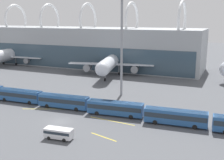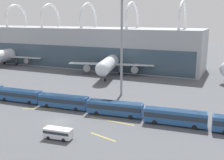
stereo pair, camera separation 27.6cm
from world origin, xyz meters
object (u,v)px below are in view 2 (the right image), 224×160
(shuttle_bus_1, at_px, (19,95))
(service_van_foreground, at_px, (58,133))
(airliner_at_gate_near, at_px, (8,55))
(airliner_at_gate_far, at_px, (111,63))
(shuttle_bus_2, at_px, (63,101))
(shuttle_bus_4, at_px, (175,116))
(shuttle_bus_3, at_px, (115,107))
(floodlight_mast, at_px, (122,37))

(shuttle_bus_1, height_order, service_van_foreground, shuttle_bus_1)
(service_van_foreground, bearing_deg, airliner_at_gate_near, -47.13)
(airliner_at_gate_far, relative_size, shuttle_bus_2, 2.57)
(shuttle_bus_4, bearing_deg, shuttle_bus_1, 175.48)
(airliner_at_gate_far, height_order, shuttle_bus_2, airliner_at_gate_far)
(shuttle_bus_1, bearing_deg, service_van_foreground, -37.41)
(airliner_at_gate_far, relative_size, shuttle_bus_4, 2.57)
(shuttle_bus_4, bearing_deg, airliner_at_gate_far, 124.03)
(shuttle_bus_1, height_order, shuttle_bus_3, same)
(shuttle_bus_3, bearing_deg, service_van_foreground, -111.85)
(airliner_at_gate_near, xyz_separation_m, shuttle_bus_1, (45.97, -44.37, -3.00))
(airliner_at_gate_near, height_order, shuttle_bus_1, airliner_at_gate_near)
(airliner_at_gate_near, bearing_deg, floodlight_mast, 62.68)
(airliner_at_gate_near, bearing_deg, shuttle_bus_1, 40.41)
(shuttle_bus_4, bearing_deg, service_van_foreground, -144.13)
(shuttle_bus_2, relative_size, shuttle_bus_4, 1.00)
(shuttle_bus_3, height_order, shuttle_bus_4, same)
(shuttle_bus_3, height_order, floodlight_mast, floodlight_mast)
(airliner_at_gate_far, distance_m, shuttle_bus_4, 53.63)
(shuttle_bus_2, height_order, service_van_foreground, shuttle_bus_2)
(service_van_foreground, bearing_deg, airliner_at_gate_far, -81.37)
(airliner_at_gate_far, height_order, shuttle_bus_3, airliner_at_gate_far)
(shuttle_bus_3, relative_size, service_van_foreground, 2.37)
(airliner_at_gate_near, xyz_separation_m, shuttle_bus_4, (87.12, -44.38, -3.00))
(airliner_at_gate_near, relative_size, service_van_foreground, 6.91)
(airliner_at_gate_near, relative_size, shuttle_bus_3, 2.91)
(shuttle_bus_2, xyz_separation_m, shuttle_bus_4, (27.43, -0.13, 0.00))
(airliner_at_gate_near, height_order, shuttle_bus_2, airliner_at_gate_near)
(airliner_at_gate_far, xyz_separation_m, shuttle_bus_2, (5.92, -41.76, -3.06))
(airliner_at_gate_far, relative_size, floodlight_mast, 1.20)
(airliner_at_gate_far, xyz_separation_m, shuttle_bus_4, (33.36, -41.88, -3.06))
(shuttle_bus_1, distance_m, shuttle_bus_3, 27.44)
(shuttle_bus_2, bearing_deg, service_van_foreground, -64.29)
(shuttle_bus_1, distance_m, shuttle_bus_4, 41.15)
(shuttle_bus_1, xyz_separation_m, shuttle_bus_2, (13.72, 0.11, 0.00))
(airliner_at_gate_near, distance_m, shuttle_bus_2, 74.37)
(service_van_foreground, distance_m, floodlight_mast, 36.23)
(shuttle_bus_4, height_order, service_van_foreground, shuttle_bus_4)
(shuttle_bus_2, bearing_deg, floodlight_mast, 59.03)
(service_van_foreground, bearing_deg, shuttle_bus_3, -112.13)
(service_van_foreground, bearing_deg, floodlight_mast, -94.88)
(shuttle_bus_2, bearing_deg, shuttle_bus_4, -4.91)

